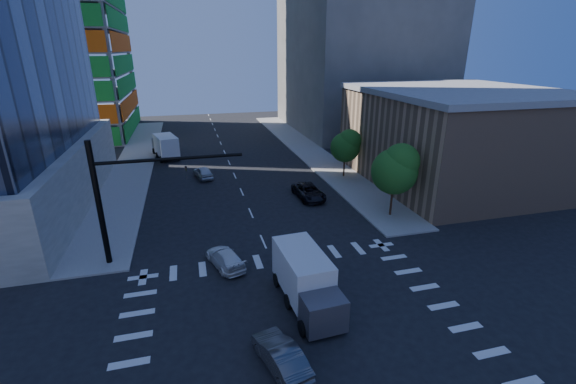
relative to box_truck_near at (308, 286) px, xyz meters
name	(u,v)px	position (x,y,z in m)	size (l,w,h in m)	color
ground	(308,344)	(-0.97, -3.10, -1.42)	(160.00, 160.00, 0.00)	black
road_markings	(308,344)	(-0.97, -3.10, -1.41)	(20.00, 20.00, 0.01)	silver
sidewalk_ne	(307,150)	(11.53, 36.90, -1.34)	(5.00, 60.00, 0.15)	gray
sidewalk_nw	(136,161)	(-13.47, 36.90, -1.34)	(5.00, 60.00, 0.15)	gray
commercial_building	(457,135)	(24.03, 18.90, 3.89)	(20.50, 22.50, 10.60)	tan
bg_building_ne	(358,53)	(26.03, 51.90, 12.58)	(24.00, 30.00, 28.00)	#5D5953
signal_mast_nw	(121,191)	(-10.97, 8.40, 4.07)	(10.20, 0.40, 9.00)	black
tree_south	(397,168)	(11.66, 10.80, 3.27)	(4.16, 4.16, 6.82)	#382316
tree_north	(347,145)	(11.96, 22.80, 2.57)	(3.54, 3.52, 5.78)	#382316
car_nb_far	(309,192)	(5.56, 17.26, -0.70)	(2.37, 5.15, 1.43)	black
car_sb_near	(225,258)	(-4.32, 5.98, -0.80)	(1.75, 4.30, 1.25)	white
car_sb_mid	(203,172)	(-4.76, 26.96, -0.71)	(1.67, 4.15, 1.41)	#B6BABF
car_sb_cross	(281,355)	(-2.70, -4.21, -0.74)	(1.44, 4.13, 1.36)	#4B4C50
box_truck_near	(308,286)	(0.00, 0.00, 0.00)	(2.97, 6.26, 3.21)	black
box_truck_far	(165,147)	(-9.47, 38.09, 0.05)	(4.15, 6.78, 3.31)	black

